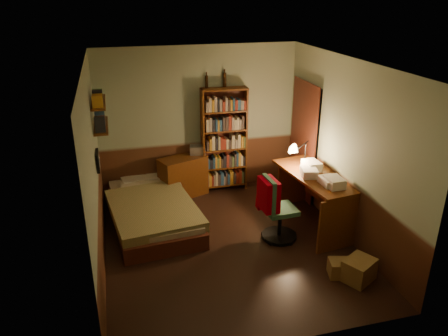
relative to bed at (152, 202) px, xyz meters
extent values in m
cube|color=black|center=(0.99, -0.97, -0.34)|extent=(3.50, 4.00, 0.02)
cube|color=silver|center=(0.99, -0.97, 2.28)|extent=(3.50, 4.00, 0.02)
cube|color=#94A586|center=(0.99, 1.04, 0.97)|extent=(3.50, 0.02, 2.60)
cube|color=#94A586|center=(-0.77, -0.97, 0.97)|extent=(0.02, 4.00, 2.60)
cube|color=#94A586|center=(2.75, -0.97, 0.97)|extent=(0.02, 4.00, 2.60)
cube|color=#94A586|center=(0.99, -2.98, 0.97)|extent=(3.50, 0.02, 2.60)
cube|color=black|center=(2.71, 0.33, 0.67)|extent=(0.06, 0.90, 2.00)
cube|color=#441B11|center=(2.68, 0.33, 0.67)|extent=(0.02, 0.98, 2.08)
cube|color=olive|center=(0.00, 0.00, 0.00)|extent=(1.35, 2.29, 0.65)
cube|color=#54290D|center=(0.64, 0.80, 0.04)|extent=(0.91, 0.67, 0.72)
cube|color=#B2B2B7|center=(0.94, 0.92, 0.47)|extent=(0.32, 0.27, 0.15)
cube|color=#54290D|center=(1.42, 0.88, 0.62)|extent=(0.82, 0.29, 1.89)
cylinder|color=black|center=(1.13, 0.99, 1.66)|extent=(0.07, 0.07, 0.20)
cylinder|color=black|center=(1.45, 0.99, 1.68)|extent=(0.08, 0.08, 0.24)
cube|color=#54290D|center=(2.43, -0.73, 0.10)|extent=(0.86, 1.65, 0.85)
cube|color=silver|center=(2.31, -0.75, 0.58)|extent=(0.29, 0.35, 0.12)
cone|color=black|center=(2.43, -0.32, 0.79)|extent=(0.20, 0.20, 0.55)
cube|color=#326143|center=(1.77, -1.00, 0.14)|extent=(0.49, 0.44, 0.93)
cube|color=#A80012|center=(1.54, -0.91, 0.84)|extent=(0.28, 0.42, 0.46)
cube|color=#54290D|center=(-0.65, 0.13, 1.27)|extent=(0.20, 0.90, 0.03)
cube|color=#54290D|center=(-0.65, 0.13, 1.62)|extent=(0.20, 0.90, 0.03)
cube|color=black|center=(-0.73, -0.37, 0.92)|extent=(0.04, 0.32, 0.26)
cube|color=olive|center=(2.38, -2.21, -0.18)|extent=(0.49, 0.46, 0.29)
cube|color=olive|center=(2.21, -2.07, -0.22)|extent=(0.35, 0.32, 0.21)
camera|label=1|loc=(-0.45, -6.25, 3.15)|focal=35.00mm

